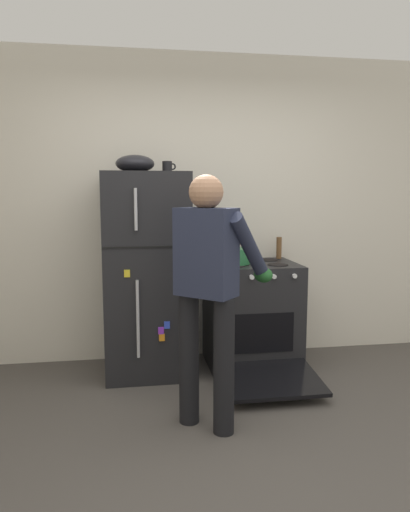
{
  "coord_description": "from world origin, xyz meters",
  "views": [
    {
      "loc": [
        -0.59,
        -2.27,
        1.49
      ],
      "look_at": [
        -0.03,
        1.32,
        1.0
      ],
      "focal_mm": 32.87,
      "sensor_mm": 36.0,
      "label": 1
    }
  ],
  "objects": [
    {
      "name": "person_cook",
      "position": [
        -0.12,
        0.56,
        0.96
      ],
      "size": [
        0.67,
        0.71,
        1.6
      ],
      "color": "black",
      "rests_on": "ground"
    },
    {
      "name": "refrigerator",
      "position": [
        -0.48,
        1.57,
        0.83
      ],
      "size": [
        0.68,
        0.72,
        1.65
      ],
      "color": "black",
      "rests_on": "ground"
    },
    {
      "name": "mixing_bowl",
      "position": [
        -0.56,
        1.57,
        1.72
      ],
      "size": [
        0.31,
        0.31,
        0.14
      ],
      "primitive_type": "ellipsoid",
      "color": "black",
      "rests_on": "refrigerator"
    },
    {
      "name": "ground",
      "position": [
        0.0,
        0.0,
        0.0
      ],
      "size": [
        8.0,
        8.0,
        0.0
      ],
      "primitive_type": "plane",
      "color": "#4C4742"
    },
    {
      "name": "coffee_mug",
      "position": [
        -0.29,
        1.62,
        1.7
      ],
      "size": [
        0.11,
        0.08,
        0.1
      ],
      "color": "black",
      "rests_on": "refrigerator"
    },
    {
      "name": "pepper_mill",
      "position": [
        0.72,
        1.77,
        1.0
      ],
      "size": [
        0.05,
        0.05,
        0.19
      ],
      "primitive_type": "cylinder",
      "color": "brown",
      "rests_on": "stove_range"
    },
    {
      "name": "red_pot",
      "position": [
        0.26,
        1.52,
        0.97
      ],
      "size": [
        0.35,
        0.25,
        0.13
      ],
      "color": "#236638",
      "rests_on": "stove_range"
    },
    {
      "name": "stove_range",
      "position": [
        0.42,
        1.55,
        0.44
      ],
      "size": [
        0.76,
        1.21,
        0.9
      ],
      "color": "black",
      "rests_on": "ground"
    },
    {
      "name": "kitchen_wall_back",
      "position": [
        0.0,
        1.95,
        1.35
      ],
      "size": [
        6.0,
        0.1,
        2.7
      ],
      "primitive_type": "cube",
      "color": "silver",
      "rests_on": "ground"
    }
  ]
}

